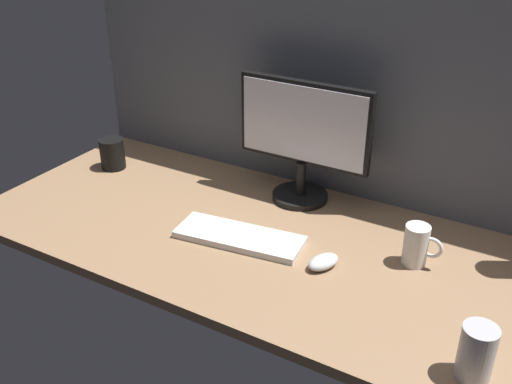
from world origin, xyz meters
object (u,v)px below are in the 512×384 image
object	(u,v)px
keyboard	(239,237)
mug_steel	(476,353)
mug_ceramic_white	(417,245)
mouse	(323,262)
monitor	(303,136)
mug_black_travel	(112,154)

from	to	relation	value
keyboard	mug_steel	size ratio (longest dim) A/B	2.90
keyboard	mug_ceramic_white	size ratio (longest dim) A/B	3.19
mug_ceramic_white	mouse	bearing A→B (deg)	-145.99
monitor	mug_black_travel	bearing A→B (deg)	-168.89
mug_steel	mouse	bearing A→B (deg)	154.71
keyboard	mug_steel	world-z (taller)	mug_steel
monitor	keyboard	xyz separation A→B (cm)	(-3.78, -32.06, -20.77)
mug_ceramic_white	mug_black_travel	xyz separation A→B (cm)	(-111.67, 4.96, -0.37)
monitor	mug_steel	distance (cm)	85.77
mug_steel	mug_ceramic_white	bearing A→B (deg)	123.30
mug_steel	monitor	bearing A→B (deg)	141.31
keyboard	mouse	xyz separation A→B (cm)	(26.41, -0.26, 0.70)
monitor	mouse	xyz separation A→B (cm)	(22.63, -32.33, -20.07)
mug_ceramic_white	mug_steel	xyz separation A→B (cm)	(22.56, -34.36, 0.54)
mouse	mug_ceramic_white	world-z (taller)	mug_ceramic_white
mug_ceramic_white	mug_steel	size ratio (longest dim) A/B	0.91
mug_steel	mug_black_travel	world-z (taller)	mug_steel
mug_ceramic_white	monitor	bearing A→B (deg)	156.98
monitor	keyboard	size ratio (longest dim) A/B	1.18
monitor	keyboard	distance (cm)	38.39
mug_steel	mug_black_travel	bearing A→B (deg)	163.68
keyboard	mouse	size ratio (longest dim) A/B	3.85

